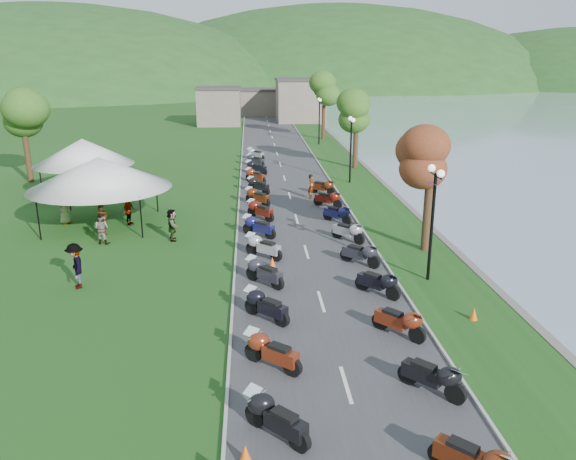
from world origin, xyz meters
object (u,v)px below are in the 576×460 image
object	(u,v)px
vendor_tent_main	(101,191)
pedestrian_c	(78,288)
pedestrian_b	(103,244)
pedestrian_a	(104,235)

from	to	relation	value
vendor_tent_main	pedestrian_c	bearing A→B (deg)	-82.93
vendor_tent_main	pedestrian_b	bearing A→B (deg)	-77.68
pedestrian_a	pedestrian_b	bearing A→B (deg)	-128.72
pedestrian_b	pedestrian_c	xyz separation A→B (m)	(0.40, -5.94, 0.00)
vendor_tent_main	pedestrian_c	distance (m)	9.81
vendor_tent_main	pedestrian_b	distance (m)	4.18
vendor_tent_main	pedestrian_b	world-z (taller)	vendor_tent_main
pedestrian_a	pedestrian_b	distance (m)	1.57
pedestrian_c	pedestrian_b	bearing A→B (deg)	163.17
pedestrian_a	pedestrian_c	distance (m)	7.52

